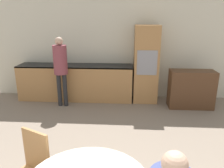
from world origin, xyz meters
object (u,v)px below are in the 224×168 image
Objects in this scene: oven_unit at (146,64)px; chair_far_left at (31,168)px; sideboard at (191,89)px; person_standing at (61,64)px.

oven_unit is 3.88m from chair_far_left.
oven_unit is at bearing 160.23° from sideboard.
chair_far_left is at bearing -80.04° from person_standing.
oven_unit is 1.15× the size of person_standing.
chair_far_left is at bearing -113.36° from oven_unit.
oven_unit reaches higher than sideboard.
sideboard is 4.09m from chair_far_left.
sideboard is (1.08, -0.39, -0.52)m from oven_unit.
sideboard is at bearing 76.18° from chair_far_left.
person_standing is at bearing -177.77° from sideboard.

